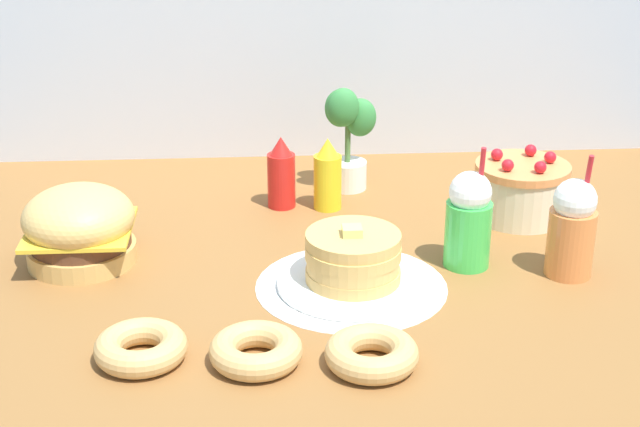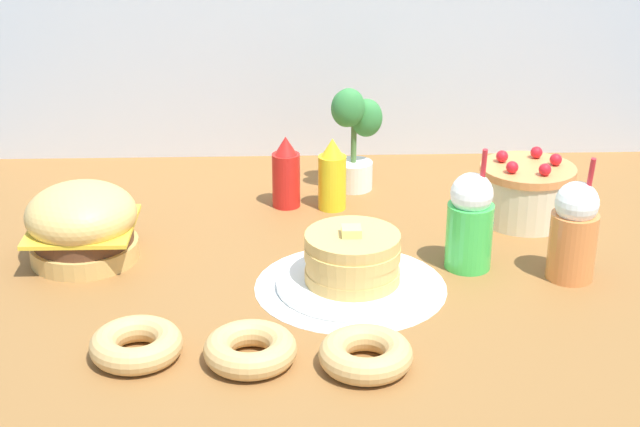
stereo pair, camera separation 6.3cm
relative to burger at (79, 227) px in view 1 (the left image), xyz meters
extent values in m
cube|color=brown|center=(0.62, -0.16, -0.10)|extent=(2.33, 1.87, 0.02)
cylinder|color=white|center=(0.66, -0.18, -0.09)|extent=(0.46, 0.46, 0.00)
cylinder|color=#DBA859|center=(0.00, 0.00, -0.07)|extent=(0.27, 0.27, 0.05)
cylinder|color=#59331E|center=(0.00, 0.00, -0.03)|extent=(0.25, 0.25, 0.04)
cube|color=yellow|center=(0.00, 0.00, -0.01)|extent=(0.26, 0.26, 0.01)
ellipsoid|color=#E5B260|center=(0.00, 0.00, 0.03)|extent=(0.28, 0.28, 0.16)
cylinder|color=white|center=(0.66, -0.18, -0.08)|extent=(0.35, 0.35, 0.02)
cylinder|color=#E0AD5B|center=(0.67, -0.18, -0.06)|extent=(0.23, 0.23, 0.03)
cylinder|color=#E0AD5B|center=(0.67, -0.19, -0.03)|extent=(0.22, 0.22, 0.03)
cylinder|color=#E0AD5B|center=(0.67, -0.18, 0.00)|extent=(0.23, 0.23, 0.03)
cylinder|color=#E0AD5B|center=(0.67, -0.18, 0.03)|extent=(0.23, 0.23, 0.03)
cube|color=#F7E072|center=(0.66, -0.18, 0.05)|extent=(0.05, 0.05, 0.02)
cylinder|color=beige|center=(1.17, 0.21, -0.03)|extent=(0.25, 0.25, 0.14)
cylinder|color=#EA8C4C|center=(1.17, 0.21, 0.05)|extent=(0.26, 0.26, 0.02)
sphere|color=red|center=(1.25, 0.22, 0.08)|extent=(0.03, 0.03, 0.03)
sphere|color=red|center=(1.21, 0.28, 0.08)|extent=(0.03, 0.03, 0.03)
sphere|color=red|center=(1.10, 0.25, 0.08)|extent=(0.03, 0.03, 0.03)
sphere|color=red|center=(1.11, 0.16, 0.08)|extent=(0.03, 0.03, 0.03)
sphere|color=red|center=(1.20, 0.14, 0.08)|extent=(0.03, 0.03, 0.03)
cylinder|color=red|center=(0.51, 0.33, -0.02)|extent=(0.08, 0.08, 0.16)
cone|color=red|center=(0.51, 0.33, 0.09)|extent=(0.06, 0.06, 0.05)
cylinder|color=yellow|center=(0.64, 0.31, -0.02)|extent=(0.08, 0.08, 0.16)
cone|color=yellow|center=(0.64, 0.31, 0.09)|extent=(0.06, 0.06, 0.05)
cylinder|color=green|center=(0.96, -0.08, -0.01)|extent=(0.11, 0.11, 0.17)
sphere|color=white|center=(0.96, -0.08, 0.10)|extent=(0.10, 0.10, 0.10)
cylinder|color=red|center=(0.98, -0.08, 0.13)|extent=(0.01, 0.03, 0.17)
cylinder|color=orange|center=(1.20, -0.15, -0.01)|extent=(0.11, 0.11, 0.17)
sphere|color=white|center=(1.20, -0.15, 0.10)|extent=(0.10, 0.10, 0.10)
cylinder|color=red|center=(1.22, -0.15, 0.13)|extent=(0.01, 0.04, 0.17)
torus|color=tan|center=(0.20, -0.48, -0.07)|extent=(0.19, 0.19, 0.06)
torus|color=#D89ED8|center=(0.20, -0.48, -0.06)|extent=(0.19, 0.19, 0.05)
torus|color=tan|center=(0.43, -0.51, -0.07)|extent=(0.19, 0.19, 0.06)
torus|color=#F2E5C6|center=(0.43, -0.51, -0.06)|extent=(0.19, 0.19, 0.05)
torus|color=tan|center=(0.67, -0.53, -0.07)|extent=(0.19, 0.19, 0.06)
torus|color=brown|center=(0.67, -0.53, -0.06)|extent=(0.19, 0.19, 0.05)
cylinder|color=white|center=(0.71, 0.46, -0.05)|extent=(0.11, 0.11, 0.08)
cylinder|color=#4C7238|center=(0.71, 0.46, 0.06)|extent=(0.02, 0.02, 0.15)
ellipsoid|color=#38843D|center=(0.75, 0.46, 0.12)|extent=(0.09, 0.06, 0.11)
ellipsoid|color=#38843D|center=(0.69, 0.49, 0.15)|extent=(0.09, 0.06, 0.11)
ellipsoid|color=#38843D|center=(0.69, 0.43, 0.17)|extent=(0.09, 0.06, 0.11)
camera|label=1|loc=(0.46, -2.22, 0.97)|focal=54.12mm
camera|label=2|loc=(0.52, -2.23, 0.97)|focal=54.12mm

